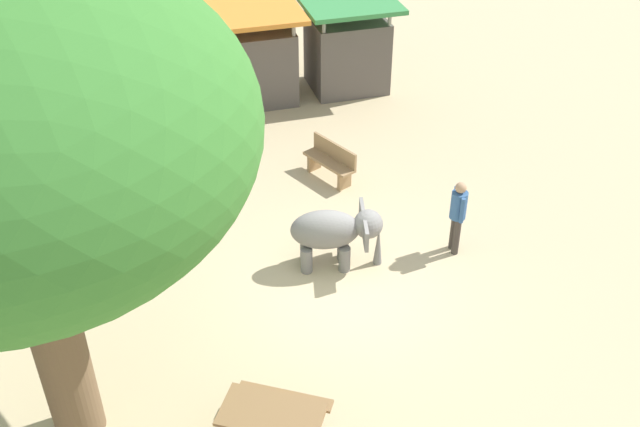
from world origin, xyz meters
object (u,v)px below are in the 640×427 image
object	(u,v)px
market_stall_blue	(53,82)
person_handler	(458,212)
wooden_bench	(331,160)
market_stall_teal	(156,70)
elephant	(335,231)
market_stall_green	(347,48)
picnic_table_near	(272,422)
shade_tree_main	(1,137)
market_stall_orange	(254,59)

from	to	relation	value
market_stall_blue	person_handler	bearing A→B (deg)	-45.84
wooden_bench	market_stall_teal	size ratio (longest dim) A/B	0.57
wooden_bench	market_stall_teal	distance (m)	5.70
elephant	person_handler	size ratio (longest dim) A/B	1.13
wooden_bench	market_stall_teal	world-z (taller)	market_stall_teal
market_stall_blue	market_stall_green	distance (m)	7.80
wooden_bench	market_stall_green	xyz separation A→B (m)	(1.80, 4.52, 0.67)
elephant	picnic_table_near	xyz separation A→B (m)	(-2.15, -3.92, -0.21)
wooden_bench	elephant	bearing A→B (deg)	139.73
picnic_table_near	elephant	bearing A→B (deg)	92.42
market_stall_blue	market_stall_green	xyz separation A→B (m)	(7.80, 0.00, 0.00)
wooden_bench	market_stall_blue	size ratio (longest dim) A/B	0.57
person_handler	market_stall_teal	size ratio (longest dim) A/B	0.64
picnic_table_near	market_stall_green	world-z (taller)	market_stall_green
picnic_table_near	market_stall_teal	bearing A→B (deg)	123.18
elephant	market_stall_green	distance (m)	8.04
elephant	market_stall_green	size ratio (longest dim) A/B	0.72
shade_tree_main	picnic_table_near	bearing A→B (deg)	-23.46
elephant	picnic_table_near	distance (m)	4.48
wooden_bench	market_stall_orange	world-z (taller)	market_stall_orange
elephant	market_stall_orange	size ratio (longest dim) A/B	0.72
elephant	shade_tree_main	xyz separation A→B (m)	(-4.91, -2.72, 4.32)
market_stall_teal	market_stall_green	distance (m)	5.20
person_handler	market_stall_teal	bearing A→B (deg)	-51.37
market_stall_teal	market_stall_orange	bearing A→B (deg)	0.00
market_stall_green	market_stall_teal	bearing A→B (deg)	180.00
shade_tree_main	picnic_table_near	size ratio (longest dim) A/B	3.58
person_handler	market_stall_green	bearing A→B (deg)	-85.47
person_handler	wooden_bench	bearing A→B (deg)	-58.11
market_stall_teal	picnic_table_near	bearing A→B (deg)	-88.01
shade_tree_main	market_stall_orange	xyz separation A→B (m)	(4.96, 10.30, -3.98)
elephant	market_stall_green	xyz separation A→B (m)	(2.65, 7.58, 0.34)
person_handler	market_stall_green	size ratio (longest dim) A/B	0.64
picnic_table_near	wooden_bench	bearing A→B (deg)	97.95
market_stall_blue	market_stall_teal	world-z (taller)	same
elephant	wooden_bench	size ratio (longest dim) A/B	1.27
wooden_bench	picnic_table_near	world-z (taller)	wooden_bench
market_stall_orange	market_stall_green	distance (m)	2.60
market_stall_orange	picnic_table_near	bearing A→B (deg)	-100.83
picnic_table_near	market_stall_blue	size ratio (longest dim) A/B	0.81
wooden_bench	picnic_table_near	xyz separation A→B (m)	(-3.00, -6.98, 0.12)
elephant	market_stall_orange	distance (m)	7.59
market_stall_blue	market_stall_green	bearing A→B (deg)	0.00
person_handler	shade_tree_main	xyz separation A→B (m)	(-7.35, -2.49, 4.17)
wooden_bench	market_stall_blue	world-z (taller)	market_stall_blue
elephant	wooden_bench	world-z (taller)	elephant
shade_tree_main	market_stall_green	distance (m)	13.38
shade_tree_main	wooden_bench	size ratio (longest dim) A/B	5.10
elephant	shade_tree_main	size ratio (longest dim) A/B	0.25
person_handler	picnic_table_near	distance (m)	5.90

